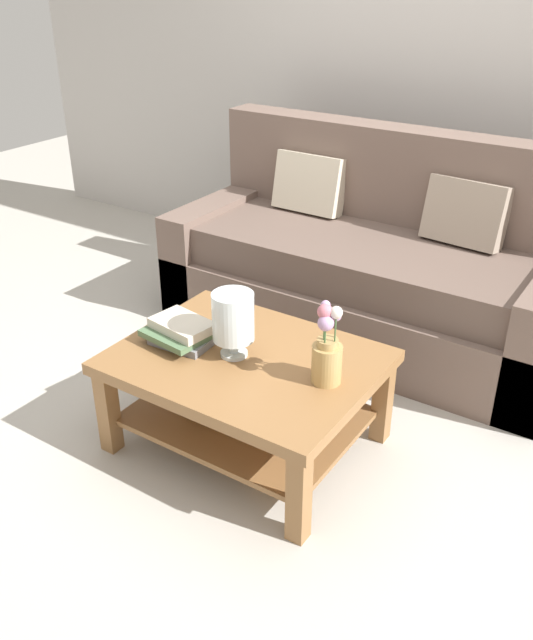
{
  "coord_description": "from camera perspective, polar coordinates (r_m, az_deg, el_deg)",
  "views": [
    {
      "loc": [
        1.34,
        -2.28,
        1.85
      ],
      "look_at": [
        -0.01,
        -0.23,
        0.53
      ],
      "focal_mm": 38.22,
      "sensor_mm": 36.0,
      "label": 1
    }
  ],
  "objects": [
    {
      "name": "ground_plane",
      "position": [
        3.23,
        2.45,
        -6.77
      ],
      "size": [
        10.0,
        10.0,
        0.0
      ],
      "primitive_type": "plane",
      "color": "#B7B2A8"
    },
    {
      "name": "back_wall",
      "position": [
        4.19,
        15.42,
        20.44
      ],
      "size": [
        6.4,
        0.12,
        2.7
      ],
      "primitive_type": "cube",
      "color": "#BCB7B2",
      "rests_on": "ground"
    },
    {
      "name": "couch",
      "position": [
        3.71,
        8.74,
        4.27
      ],
      "size": [
        2.11,
        0.9,
        1.06
      ],
      "color": "brown",
      "rests_on": "ground"
    },
    {
      "name": "coffee_table",
      "position": [
        2.8,
        -1.83,
        -5.17
      ],
      "size": [
        1.03,
        0.8,
        0.43
      ],
      "color": "olive",
      "rests_on": "ground"
    },
    {
      "name": "book_stack_main",
      "position": [
        2.83,
        -7.08,
        -0.99
      ],
      "size": [
        0.29,
        0.25,
        0.1
      ],
      "color": "slate",
      "rests_on": "coffee_table"
    },
    {
      "name": "glass_hurricane_vase",
      "position": [
        2.67,
        -2.8,
        0.11
      ],
      "size": [
        0.17,
        0.17,
        0.27
      ],
      "color": "silver",
      "rests_on": "coffee_table"
    },
    {
      "name": "flower_pitcher",
      "position": [
        2.52,
        5.1,
        -2.69
      ],
      "size": [
        0.12,
        0.12,
        0.33
      ],
      "color": "tan",
      "rests_on": "coffee_table"
    }
  ]
}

